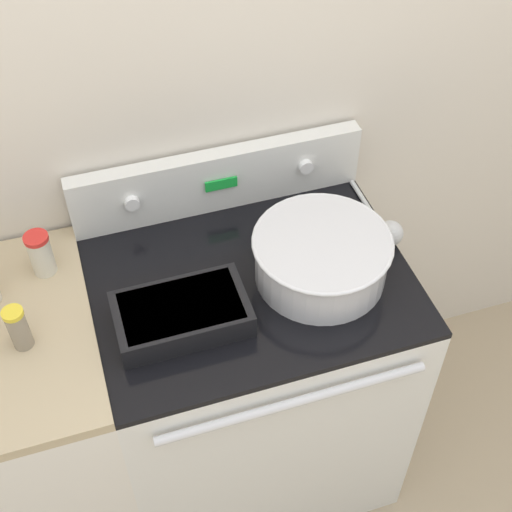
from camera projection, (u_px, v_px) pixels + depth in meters
name	position (u px, v px, depth m)	size (l,w,h in m)	color
kitchen_wall	(209.00, 99.00, 1.84)	(8.00, 0.05, 2.50)	beige
stove_range	(251.00, 379.00, 2.18)	(0.82, 0.67, 0.94)	silver
control_panel	(218.00, 180.00, 1.96)	(0.82, 0.07, 0.18)	silver
side_counter	(14.00, 443.00, 2.02)	(0.60, 0.64, 0.95)	silver
mixing_bowl	(321.00, 256.00, 1.79)	(0.35, 0.35, 0.13)	silver
casserole_dish	(182.00, 313.00, 1.71)	(0.32, 0.19, 0.07)	black
ladle	(388.00, 230.00, 1.91)	(0.07, 0.29, 0.07)	#B7B7B7
spice_jar_red_cap	(41.00, 254.00, 1.79)	(0.06, 0.06, 0.12)	beige
spice_jar_yellow_cap	(18.00, 328.00, 1.63)	(0.05, 0.05, 0.12)	gray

